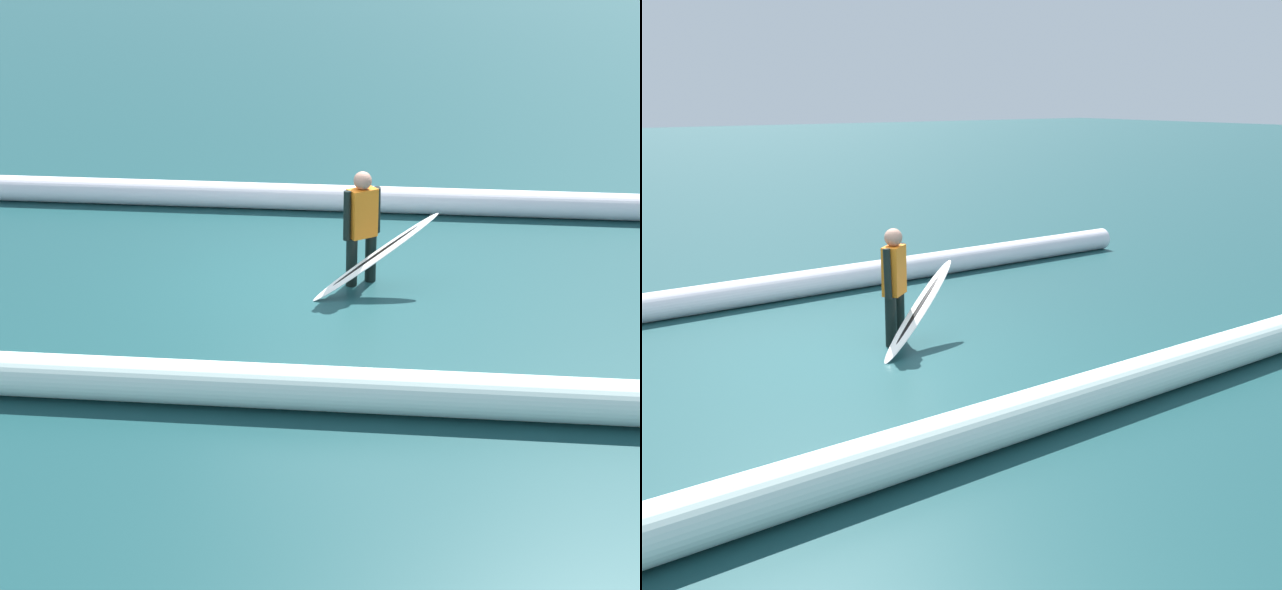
% 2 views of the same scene
% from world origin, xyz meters
% --- Properties ---
extents(ground_plane, '(137.83, 137.83, 0.00)m').
position_xyz_m(ground_plane, '(0.00, 0.00, 0.00)').
color(ground_plane, '#163F42').
extents(surfer, '(0.43, 0.42, 1.43)m').
position_xyz_m(surfer, '(-0.54, -0.06, 0.80)').
color(surfer, black).
rests_on(surfer, ground_plane).
extents(surfboard, '(1.56, 0.98, 0.95)m').
position_xyz_m(surfboard, '(-0.74, 0.19, 0.46)').
color(surfboard, white).
rests_on(surfboard, ground_plane).
extents(wave_crest_foreground, '(17.59, 0.95, 0.40)m').
position_xyz_m(wave_crest_foreground, '(1.69, -2.78, 0.20)').
color(wave_crest_foreground, white).
rests_on(wave_crest_foreground, ground_plane).
extents(wave_crest_midground, '(22.99, 1.28, 0.43)m').
position_xyz_m(wave_crest_midground, '(0.10, 3.04, 0.21)').
color(wave_crest_midground, white).
rests_on(wave_crest_midground, ground_plane).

